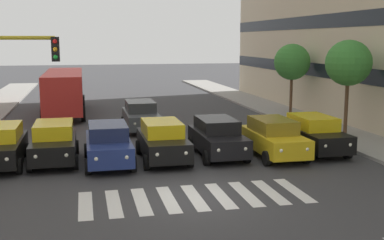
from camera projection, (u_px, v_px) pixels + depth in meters
The scene contains 13 objects.
ground_plane at pixel (195, 197), 16.32m from camera, with size 180.00×180.00×0.00m, color #38383A.
crosswalk_markings at pixel (195, 197), 16.32m from camera, with size 7.65×2.80×0.01m.
car_0 at pixel (314, 134), 22.76m from camera, with size 2.02×4.44×1.72m.
car_1 at pixel (273, 137), 21.91m from camera, with size 2.02×4.44×1.72m.
car_2 at pixel (217, 137), 21.99m from camera, with size 2.02×4.44×1.72m.
car_3 at pixel (163, 140), 21.23m from camera, with size 2.02×4.44×1.72m.
car_4 at pixel (108, 144), 20.55m from camera, with size 2.02×4.44×1.72m.
car_5 at pixel (54, 142), 20.90m from camera, with size 2.02×4.44×1.72m.
car_6 at pixel (0, 145), 20.25m from camera, with size 2.02×4.44×1.72m.
car_row2_0 at pixel (141, 116), 28.20m from camera, with size 2.02×4.44×1.72m.
bus_behind_traffic at pixel (64, 88), 34.40m from camera, with size 2.78×10.50×3.00m.
street_tree_1 at pixel (348, 63), 25.83m from camera, with size 2.45×2.45×5.10m.
street_tree_2 at pixel (292, 62), 33.12m from camera, with size 2.47×2.47×4.83m.
Camera 1 is at (3.54, 15.27, 5.24)m, focal length 45.41 mm.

